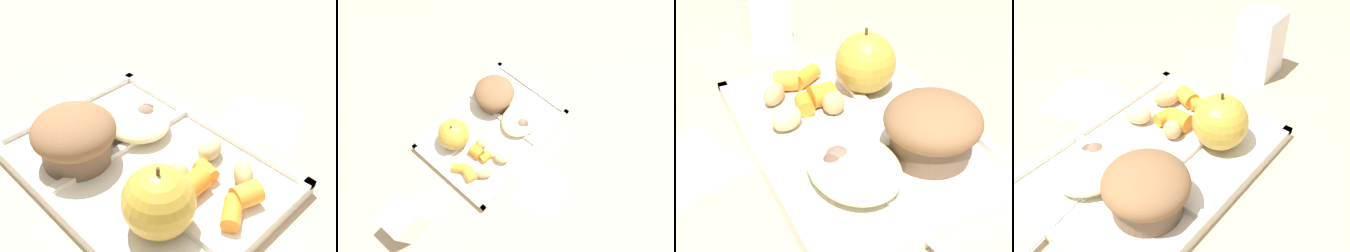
{
  "view_description": "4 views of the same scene",
  "coord_description": "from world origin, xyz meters",
  "views": [
    {
      "loc": [
        -0.28,
        0.23,
        0.36
      ],
      "look_at": [
        -0.01,
        -0.03,
        0.05
      ],
      "focal_mm": 45.68,
      "sensor_mm": 36.0,
      "label": 1
    },
    {
      "loc": [
        -0.2,
        -0.22,
        0.69
      ],
      "look_at": [
        0.01,
        -0.03,
        0.06
      ],
      "focal_mm": 32.78,
      "sensor_mm": 36.0,
      "label": 2
    },
    {
      "loc": [
        0.38,
        -0.2,
        0.33
      ],
      "look_at": [
        0.01,
        -0.02,
        0.04
      ],
      "focal_mm": 53.22,
      "sensor_mm": 36.0,
      "label": 3
    },
    {
      "loc": [
        0.27,
        0.26,
        0.38
      ],
      "look_at": [
        -0.05,
        0.01,
        0.04
      ],
      "focal_mm": 44.18,
      "sensor_mm": 36.0,
      "label": 4
    }
  ],
  "objects": [
    {
      "name": "lunch_tray",
      "position": [
        -0.0,
        0.0,
        0.01
      ],
      "size": [
        0.31,
        0.23,
        0.02
      ],
      "color": "silver",
      "rests_on": "ground"
    },
    {
      "name": "carrot_slice_near_corner",
      "position": [
        -0.07,
        -0.01,
        0.02
      ],
      "size": [
        0.03,
        0.03,
        0.03
      ],
      "primitive_type": "cylinder",
      "rotation": [
        0.0,
        1.57,
        4.74
      ],
      "color": "orange",
      "rests_on": "lunch_tray"
    },
    {
      "name": "egg_noodle_pile",
      "position": [
        0.06,
        -0.04,
        0.03
      ],
      "size": [
        0.11,
        0.09,
        0.03
      ],
      "primitive_type": "ellipsoid",
      "color": "beige",
      "rests_on": "lunch_tray"
    },
    {
      "name": "meatball_front",
      "position": [
        0.05,
        -0.05,
        0.03
      ],
      "size": [
        0.03,
        0.03,
        0.03
      ],
      "primitive_type": "sphere",
      "color": "#755B4C",
      "rests_on": "lunch_tray"
    },
    {
      "name": "plastic_fork",
      "position": [
        0.11,
        -0.02,
        0.01
      ],
      "size": [
        0.14,
        0.03,
        0.0
      ],
      "color": "silver",
      "rests_on": "lunch_tray"
    },
    {
      "name": "carrot_slice_tilted",
      "position": [
        -0.06,
        -0.04,
        0.02
      ],
      "size": [
        0.03,
        0.02,
        0.02
      ],
      "primitive_type": "cylinder",
      "rotation": [
        0.0,
        1.57,
        2.94
      ],
      "color": "orange",
      "rests_on": "lunch_tray"
    },
    {
      "name": "potato_chunk_wedge",
      "position": [
        -0.1,
        -0.06,
        0.02
      ],
      "size": [
        0.04,
        0.04,
        0.02
      ],
      "primitive_type": "ellipsoid",
      "rotation": [
        0.0,
        0.0,
        2.36
      ],
      "color": "tan",
      "rests_on": "lunch_tray"
    },
    {
      "name": "green_apple",
      "position": [
        -0.08,
        0.05,
        0.05
      ],
      "size": [
        0.07,
        0.07,
        0.08
      ],
      "color": "#B79333",
      "rests_on": "lunch_tray"
    },
    {
      "name": "carrot_slice_center",
      "position": [
        -0.12,
        -0.04,
        0.02
      ],
      "size": [
        0.03,
        0.04,
        0.03
      ],
      "primitive_type": "cylinder",
      "rotation": [
        0.0,
        1.57,
        1.24
      ],
      "color": "orange",
      "rests_on": "lunch_tray"
    },
    {
      "name": "meatball_center",
      "position": [
        0.05,
        -0.05,
        0.03
      ],
      "size": [
        0.03,
        0.03,
        0.03
      ],
      "primitive_type": "sphere",
      "color": "brown",
      "rests_on": "lunch_tray"
    },
    {
      "name": "milk_carton",
      "position": [
        -0.27,
        -0.01,
        0.05
      ],
      "size": [
        0.06,
        0.06,
        0.11
      ],
      "primitive_type": "cube",
      "rotation": [
        0.0,
        0.0,
        0.02
      ],
      "color": "white",
      "rests_on": "ground"
    },
    {
      "name": "carrot_slice_large",
      "position": [
        -0.12,
        -0.01,
        0.02
      ],
      "size": [
        0.04,
        0.04,
        0.02
      ],
      "primitive_type": "cylinder",
      "rotation": [
        0.0,
        1.57,
        5.27
      ],
      "color": "orange",
      "rests_on": "lunch_tray"
    },
    {
      "name": "ground",
      "position": [
        0.0,
        0.0,
        0.0
      ],
      "size": [
        6.0,
        6.0,
        0.0
      ],
      "primitive_type": "plane",
      "color": "tan"
    },
    {
      "name": "potato_chunk_browned",
      "position": [
        -0.05,
        -0.01,
        0.02
      ],
      "size": [
        0.03,
        0.03,
        0.03
      ],
      "primitive_type": "ellipsoid",
      "rotation": [
        0.0,
        0.0,
        4.38
      ],
      "color": "tan",
      "rests_on": "lunch_tray"
    },
    {
      "name": "bran_muffin",
      "position": [
        0.06,
        0.05,
        0.04
      ],
      "size": [
        0.1,
        0.1,
        0.07
      ],
      "color": "brown",
      "rests_on": "lunch_tray"
    },
    {
      "name": "paper_napkin",
      "position": [
        -0.04,
        -0.18,
        0.0
      ],
      "size": [
        0.13,
        0.13,
        0.0
      ],
      "primitive_type": "cube",
      "rotation": [
        0.0,
        0.0,
        0.35
      ],
      "color": "white",
      "rests_on": "ground"
    },
    {
      "name": "potato_chunk_golden",
      "position": [
        -0.04,
        -0.07,
        0.02
      ],
      "size": [
        0.04,
        0.05,
        0.03
      ],
      "primitive_type": "ellipsoid",
      "rotation": [
        0.0,
        0.0,
        1.97
      ],
      "color": "tan",
      "rests_on": "lunch_tray"
    }
  ]
}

